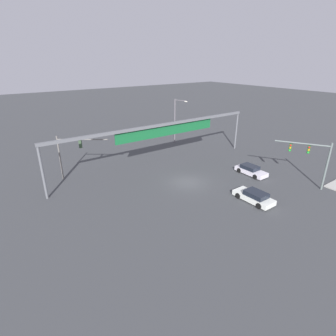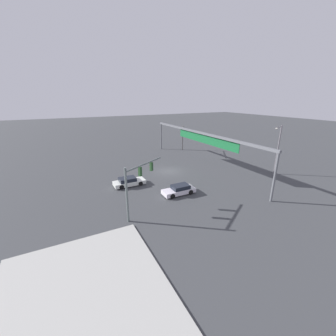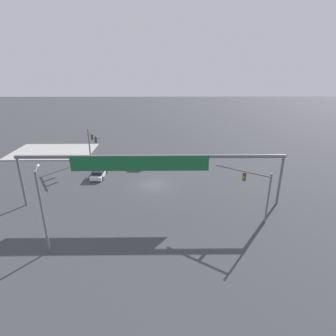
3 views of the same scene
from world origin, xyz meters
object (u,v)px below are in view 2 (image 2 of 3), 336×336
at_px(streetlamp_curved_arm, 278,147).
at_px(traffic_signal_opposite_side, 182,134).
at_px(traffic_signal_near_corner, 137,179).
at_px(sedan_car_waiting_far, 179,190).
at_px(sedan_car_approaching, 129,182).

bearing_deg(streetlamp_curved_arm, traffic_signal_opposite_side, -94.97).
height_order(traffic_signal_near_corner, sedan_car_waiting_far, traffic_signal_near_corner).
xyz_separation_m(traffic_signal_opposite_side, sedan_car_waiting_far, (19.58, -12.10, -3.37)).
bearing_deg(sedan_car_approaching, traffic_signal_opposite_side, 39.03).
relative_size(traffic_signal_near_corner, sedan_car_waiting_far, 1.34).
bearing_deg(sedan_car_waiting_far, traffic_signal_near_corner, 20.93).
relative_size(streetlamp_curved_arm, sedan_car_waiting_far, 1.83).
bearing_deg(traffic_signal_opposite_side, sedan_car_approaching, -14.70).
bearing_deg(traffic_signal_opposite_side, traffic_signal_near_corner, -4.04).
xyz_separation_m(sedan_car_approaching, sedan_car_waiting_far, (5.66, 4.93, -0.00)).
distance_m(traffic_signal_near_corner, sedan_car_approaching, 8.83).
xyz_separation_m(traffic_signal_near_corner, streetlamp_curved_arm, (-1.72, 23.67, 0.59)).
relative_size(traffic_signal_opposite_side, sedan_car_approaching, 1.29).
bearing_deg(traffic_signal_opposite_side, streetlamp_curved_arm, 50.48).
relative_size(streetlamp_curved_arm, sedan_car_approaching, 1.78).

